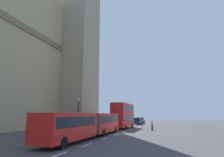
% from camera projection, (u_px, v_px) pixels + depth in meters
% --- Properties ---
extents(ground_plane, '(160.00, 160.00, 0.00)m').
position_uv_depth(ground_plane, '(120.00, 134.00, 27.47)').
color(ground_plane, '#424244').
extents(lane_centre_marking, '(34.40, 0.16, 0.01)m').
position_uv_depth(lane_centre_marking, '(121.00, 133.00, 27.99)').
color(lane_centre_marking, silver).
rests_on(lane_centre_marking, ground_plane).
extents(articulated_bus, '(17.19, 2.54, 2.90)m').
position_uv_depth(articulated_bus, '(88.00, 123.00, 22.21)').
color(articulated_bus, red).
rests_on(articulated_bus, ground_plane).
extents(double_decker_bus, '(9.39, 2.54, 4.90)m').
position_uv_depth(double_decker_bus, '(123.00, 115.00, 37.67)').
color(double_decker_bus, red).
rests_on(double_decker_bus, ground_plane).
extents(sedan_lead, '(4.40, 1.86, 1.85)m').
position_uv_depth(sedan_lead, '(138.00, 121.00, 50.64)').
color(sedan_lead, navy).
rests_on(sedan_lead, ground_plane).
extents(sedan_trailing, '(4.40, 1.86, 1.85)m').
position_uv_depth(sedan_trailing, '(141.00, 120.00, 57.42)').
color(sedan_trailing, black).
rests_on(sedan_trailing, ground_plane).
extents(traffic_cone_west, '(0.36, 0.36, 0.58)m').
position_uv_depth(traffic_cone_west, '(124.00, 135.00, 23.23)').
color(traffic_cone_west, black).
rests_on(traffic_cone_west, ground_plane).
extents(traffic_cone_middle, '(0.36, 0.36, 0.58)m').
position_uv_depth(traffic_cone_middle, '(136.00, 130.00, 30.66)').
color(traffic_cone_middle, black).
rests_on(traffic_cone_middle, ground_plane).
extents(street_lamp, '(0.44, 0.44, 5.27)m').
position_uv_depth(street_lamp, '(78.00, 112.00, 29.33)').
color(street_lamp, black).
rests_on(street_lamp, ground_plane).
extents(pedestrian_near_cones, '(0.46, 0.45, 1.69)m').
position_uv_depth(pedestrian_near_cones, '(152.00, 125.00, 32.88)').
color(pedestrian_near_cones, '#333333').
rests_on(pedestrian_near_cones, ground_plane).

